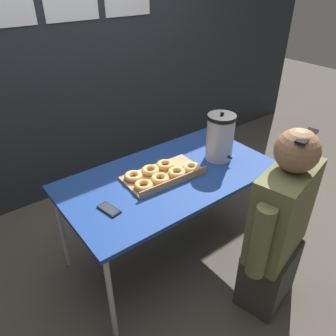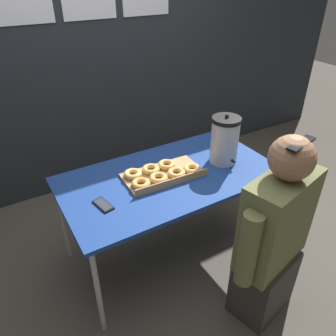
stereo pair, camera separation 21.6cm
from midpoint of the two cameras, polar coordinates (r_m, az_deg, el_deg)
name	(u,v)px [view 1 (the left image)]	position (r m, az deg, el deg)	size (l,w,h in m)	color
ground_plane	(169,250)	(2.65, -2.19, -14.20)	(12.00, 12.00, 0.00)	#4C473F
back_wall	(74,44)	(3.05, -18.09, 19.87)	(6.00, 0.11, 2.68)	#23282D
folding_table	(169,180)	(2.22, -2.53, -2.23)	(1.45, 0.79, 0.71)	navy
donut_box	(162,174)	(2.16, -3.96, -1.16)	(0.55, 0.30, 0.05)	tan
coffee_urn	(220,137)	(2.32, 6.43, 5.29)	(0.20, 0.22, 0.36)	#B7B7BC
cell_phone	(109,209)	(1.94, -13.42, -7.16)	(0.09, 0.15, 0.01)	black
person_seated	(278,230)	(2.03, 15.73, -10.56)	(0.63, 0.34, 1.23)	#33332D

